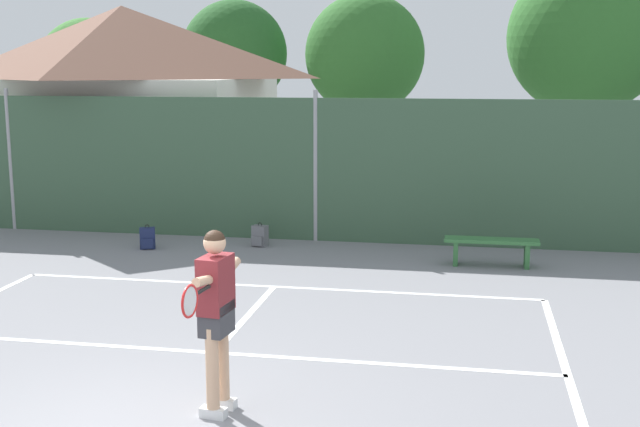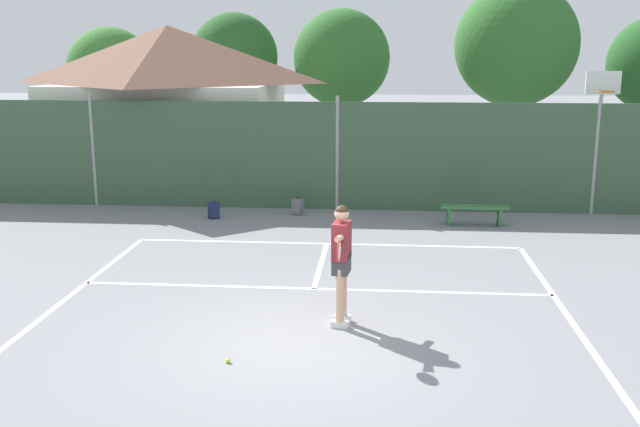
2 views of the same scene
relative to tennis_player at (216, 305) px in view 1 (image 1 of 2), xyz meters
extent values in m
cube|color=white|center=(-0.57, 4.67, -1.11)|extent=(8.20, 0.10, 0.01)
cube|color=white|center=(-0.57, 1.65, -1.11)|extent=(8.20, 0.10, 0.01)
cube|color=white|center=(-0.57, 3.13, -1.11)|extent=(0.10, 2.97, 0.01)
cube|color=#38563D|center=(-0.57, 8.17, 0.29)|extent=(26.00, 0.05, 2.80)
cylinder|color=#99999E|center=(-7.07, 8.17, 0.36)|extent=(0.09, 0.09, 2.95)
cylinder|color=#99999E|center=(-0.57, 8.17, 0.36)|extent=(0.09, 0.09, 2.95)
cube|color=silver|center=(-5.85, 11.29, 0.45)|extent=(6.29, 5.24, 3.12)
pyramid|color=brown|center=(-5.85, 11.29, 2.85)|extent=(6.79, 5.66, 1.69)
cylinder|color=brown|center=(-10.77, 19.53, -0.27)|extent=(0.36, 0.36, 1.68)
ellipsoid|color=#38752D|center=(-10.77, 19.53, 2.12)|extent=(3.64, 3.28, 3.64)
cylinder|color=brown|center=(-5.51, 19.53, 0.04)|extent=(0.36, 0.36, 2.30)
ellipsoid|color=#235623|center=(-5.51, 19.53, 2.70)|extent=(3.56, 3.21, 3.56)
cylinder|color=brown|center=(-1.09, 19.53, -0.05)|extent=(0.36, 0.36, 2.12)
ellipsoid|color=#2D6628|center=(-1.09, 19.53, 2.67)|extent=(3.90, 3.51, 3.90)
cylinder|color=brown|center=(5.83, 19.53, 0.01)|extent=(0.36, 0.36, 2.24)
ellipsoid|color=#2D6628|center=(5.83, 19.53, 3.19)|extent=(4.85, 4.37, 4.85)
cube|color=silver|center=(0.01, 0.13, -1.06)|extent=(0.27, 0.15, 0.10)
cube|color=silver|center=(-0.02, -0.11, -1.06)|extent=(0.27, 0.15, 0.10)
cylinder|color=tan|center=(0.01, 0.13, -0.60)|extent=(0.13, 0.13, 0.82)
cylinder|color=tan|center=(-0.02, -0.11, -0.60)|extent=(0.13, 0.13, 0.82)
cube|color=#38383D|center=(0.00, 0.01, -0.13)|extent=(0.28, 0.39, 0.32)
cube|color=maroon|center=(0.00, 0.01, 0.21)|extent=(0.29, 0.43, 0.56)
sphere|color=tan|center=(0.00, 0.01, 0.62)|extent=(0.22, 0.22, 0.22)
sphere|color=black|center=(0.00, 0.01, 0.64)|extent=(0.21, 0.21, 0.21)
cylinder|color=tan|center=(0.00, -0.19, 0.31)|extent=(0.16, 0.56, 0.17)
cylinder|color=tan|center=(0.03, 0.29, 0.26)|extent=(0.15, 0.51, 0.22)
cylinder|color=black|center=(0.00, -0.39, 0.26)|extent=(0.07, 0.30, 0.04)
torus|color=red|center=(0.01, -0.74, 0.26)|extent=(0.06, 0.30, 0.30)
cylinder|color=silver|center=(0.01, -0.74, 0.26)|extent=(0.04, 0.26, 0.26)
cube|color=navy|center=(-3.56, 6.88, -0.91)|extent=(0.32, 0.26, 0.40)
cube|color=navy|center=(-3.52, 6.76, -0.99)|extent=(0.23, 0.13, 0.18)
torus|color=black|center=(-3.56, 6.88, -0.69)|extent=(0.09, 0.04, 0.09)
cube|color=slate|center=(-1.52, 7.47, -0.91)|extent=(0.32, 0.25, 0.40)
cube|color=slate|center=(-1.55, 7.36, -0.99)|extent=(0.23, 0.12, 0.18)
torus|color=black|center=(-1.52, 7.47, -0.69)|extent=(0.09, 0.04, 0.09)
cube|color=#336B38|center=(2.80, 6.66, -0.66)|extent=(1.60, 0.36, 0.06)
cube|color=#336B38|center=(2.20, 6.66, -0.89)|extent=(0.08, 0.32, 0.45)
cube|color=#336B38|center=(3.40, 6.66, -0.89)|extent=(0.08, 0.32, 0.45)
camera|label=1|loc=(2.37, -7.27, 2.28)|focal=45.58mm
camera|label=2|loc=(0.55, -10.30, 2.96)|focal=40.46mm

